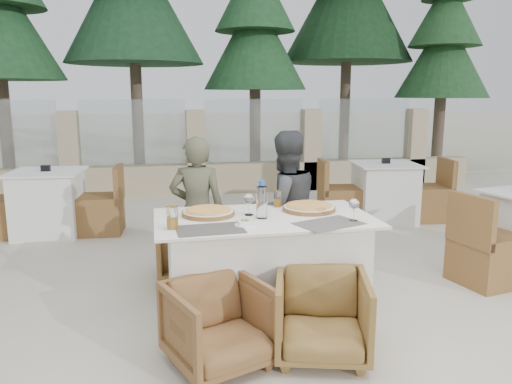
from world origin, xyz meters
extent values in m
plane|color=beige|center=(0.00, 0.00, 0.00)|extent=(80.00, 80.00, 0.00)
cube|color=beige|center=(0.00, 14.00, 0.01)|extent=(30.00, 16.00, 0.01)
cone|color=#1D4526|center=(-1.00, 7.50, 3.25)|extent=(2.86, 2.86, 6.50)
cone|color=#224F29|center=(1.50, 7.20, 2.50)|extent=(2.20, 2.20, 5.00)
cone|color=#17381B|center=(3.80, 7.80, 3.40)|extent=(2.99, 2.99, 6.80)
cone|color=#234E27|center=(5.50, 6.50, 2.25)|extent=(1.98, 1.98, 4.50)
cube|color=#524C46|center=(-0.34, -0.32, 0.77)|extent=(0.47, 0.32, 0.00)
cube|color=#615A53|center=(0.50, -0.34, 0.77)|extent=(0.53, 0.44, 0.00)
cylinder|color=orange|center=(-0.30, 0.08, 0.80)|extent=(0.41, 0.41, 0.05)
cylinder|color=orange|center=(0.48, 0.08, 0.80)|extent=(0.47, 0.47, 0.05)
cylinder|color=#BBDFF6|center=(0.07, -0.08, 0.91)|extent=(0.09, 0.09, 0.28)
cylinder|color=gold|center=(-0.58, -0.25, 0.85)|extent=(0.10, 0.10, 0.15)
cylinder|color=orange|center=(0.28, 0.26, 0.83)|extent=(0.07, 0.07, 0.13)
imported|color=olive|center=(-0.36, 0.81, 0.30)|extent=(0.68, 0.70, 0.60)
imported|color=#9C6A38|center=(0.46, 0.76, 0.32)|extent=(0.86, 0.87, 0.63)
imported|color=brown|center=(-0.33, -0.71, 0.27)|extent=(0.74, 0.75, 0.54)
imported|color=olive|center=(0.32, -0.73, 0.27)|extent=(0.72, 0.73, 0.55)
imported|color=#51523B|center=(-0.34, 0.69, 0.66)|extent=(0.53, 0.40, 1.32)
imported|color=#3C3F42|center=(0.40, 0.50, 0.68)|extent=(0.76, 0.65, 1.36)
camera|label=1|loc=(-0.68, -3.55, 1.67)|focal=35.00mm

